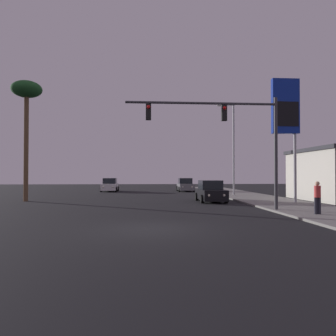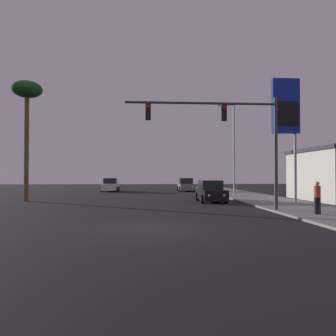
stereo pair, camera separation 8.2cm
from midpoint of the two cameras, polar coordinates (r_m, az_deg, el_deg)
ground_plane at (r=13.08m, az=-2.84°, el=-10.55°), size 120.00×120.00×0.00m
sidewalk_right at (r=24.97m, az=19.19°, el=-5.85°), size 5.00×60.00×0.12m
car_white at (r=42.07m, az=-9.93°, el=-3.00°), size 2.04×4.32×1.68m
car_black at (r=25.97m, az=7.54°, el=-4.17°), size 2.04×4.32×1.68m
car_grey at (r=41.83m, az=3.18°, el=-3.02°), size 2.04×4.31×1.68m
traffic_light_mast at (r=19.28m, az=11.11°, el=6.82°), size 8.79×0.36×6.50m
street_lamp at (r=32.76m, az=11.27°, el=4.10°), size 1.74×0.24×9.00m
gas_station_sign at (r=25.61m, az=19.89°, el=9.00°), size 2.00×0.42×9.00m
pedestrian_on_sidewalk at (r=18.39m, az=24.68°, el=-4.48°), size 0.34×0.32×1.67m
palm_tree_near at (r=29.21m, az=-23.28°, el=11.33°), size 2.40×2.40×9.66m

